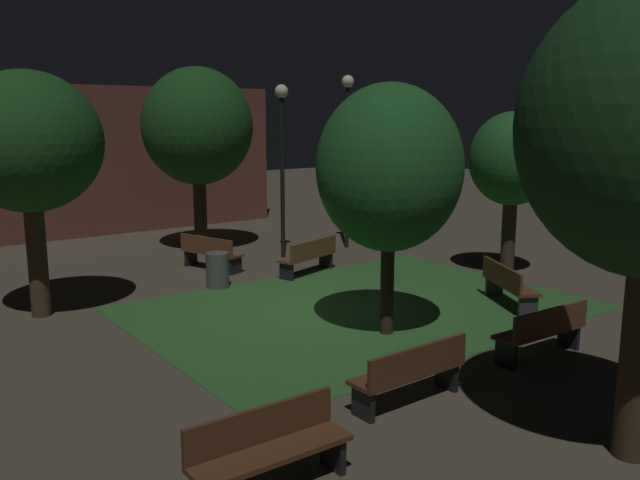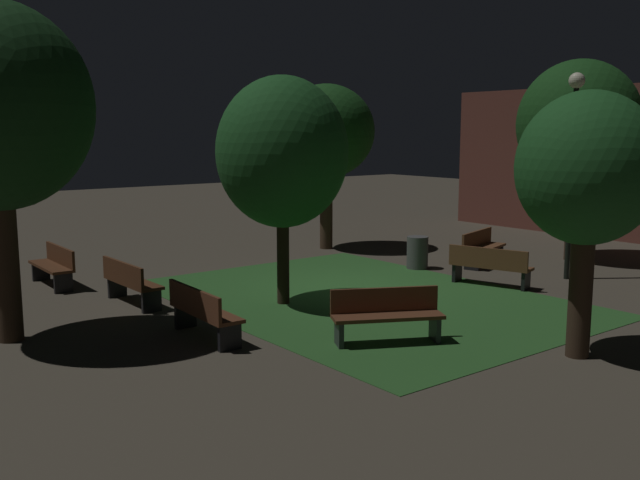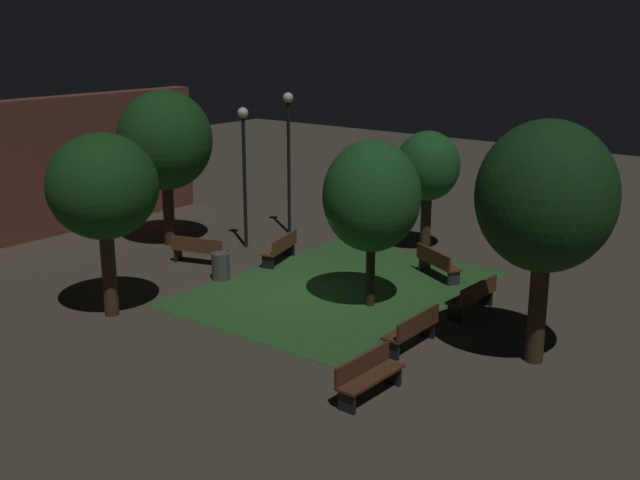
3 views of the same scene
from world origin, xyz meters
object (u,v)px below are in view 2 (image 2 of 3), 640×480
at_px(bench_front_left, 54,265).
at_px(bench_back_row, 482,246).
at_px(bench_path_side, 387,314).
at_px(bench_near_trees, 130,281).
at_px(tree_near_wall, 282,153).
at_px(tree_tall_center, 578,125).
at_px(trash_bin, 417,253).
at_px(bench_by_lamp, 202,311).
at_px(tree_back_left, 587,171).
at_px(lamp_post_near_wall, 574,141).
at_px(tree_lawn_side, 326,132).
at_px(bench_corner, 490,265).

relative_size(bench_front_left, bench_back_row, 0.97).
height_order(bench_path_side, bench_front_left, same).
distance_m(bench_near_trees, tree_near_wall, 3.93).
bearing_deg(bench_back_row, tree_tall_center, 68.41).
bearing_deg(trash_bin, bench_by_lamp, -73.61).
xyz_separation_m(bench_near_trees, tree_back_left, (7.27, 4.08, 2.34)).
distance_m(tree_near_wall, lamp_post_near_wall, 6.90).
relative_size(bench_front_left, tree_near_wall, 0.40).
bearing_deg(lamp_post_near_wall, bench_path_side, -80.77).
bearing_deg(tree_back_left, bench_back_row, 140.42).
bearing_deg(trash_bin, lamp_post_near_wall, 31.53).
bearing_deg(bench_near_trees, bench_front_left, -167.11).
height_order(bench_by_lamp, lamp_post_near_wall, lamp_post_near_wall).
height_order(tree_lawn_side, trash_bin, tree_lawn_side).
bearing_deg(bench_path_side, bench_back_row, 117.67).
relative_size(bench_front_left, bench_corner, 0.97).
height_order(tree_back_left, trash_bin, tree_back_left).
relative_size(bench_front_left, lamp_post_near_wall, 0.38).
xyz_separation_m(bench_near_trees, tree_lawn_side, (-2.99, 7.31, 2.89)).
distance_m(bench_path_side, tree_lawn_side, 9.84).
distance_m(bench_front_left, tree_back_left, 11.24).
distance_m(tree_lawn_side, tree_back_left, 10.77).
distance_m(bench_near_trees, bench_by_lamp, 2.96).
xyz_separation_m(bench_corner, lamp_post_near_wall, (0.58, 2.07, 2.70)).
bearing_deg(trash_bin, bench_front_left, -114.30).
xyz_separation_m(bench_back_row, lamp_post_near_wall, (2.34, 0.19, 2.70)).
xyz_separation_m(bench_back_row, trash_bin, (-0.67, -1.66, -0.08)).
bearing_deg(tree_lawn_side, lamp_post_near_wall, 14.11).
height_order(bench_path_side, bench_corner, same).
bearing_deg(bench_by_lamp, tree_tall_center, 92.32).
xyz_separation_m(bench_back_row, tree_tall_center, (0.99, 2.49, 3.08)).
height_order(bench_by_lamp, tree_tall_center, tree_tall_center).
relative_size(tree_back_left, trash_bin, 4.93).
relative_size(tree_lawn_side, tree_tall_center, 0.90).
bearing_deg(bench_path_side, tree_tall_center, 105.17).
height_order(bench_by_lamp, bench_front_left, same).
bearing_deg(bench_corner, tree_near_wall, -108.43).
bearing_deg(bench_front_left, trash_bin, 65.70).
relative_size(bench_path_side, bench_corner, 0.98).
bearing_deg(tree_lawn_side, bench_near_trees, -67.74).
distance_m(bench_path_side, tree_tall_center, 9.88).
bearing_deg(bench_near_trees, bench_back_row, 80.31).
bearing_deg(bench_corner, trash_bin, 174.72).
distance_m(bench_near_trees, tree_tall_center, 12.01).
relative_size(bench_near_trees, trash_bin, 2.23).
distance_m(bench_by_lamp, lamp_post_near_wall, 9.47).
bearing_deg(lamp_post_near_wall, tree_tall_center, 120.55).
relative_size(bench_near_trees, tree_tall_center, 0.34).
xyz_separation_m(bench_by_lamp, lamp_post_near_wall, (0.90, 9.03, 2.70)).
relative_size(bench_back_row, tree_back_left, 0.47).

